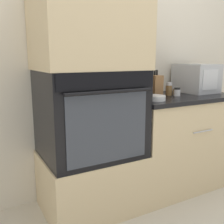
% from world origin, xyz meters
% --- Properties ---
extents(ground_plane, '(12.00, 12.00, 0.00)m').
position_xyz_m(ground_plane, '(0.00, 0.00, 0.00)').
color(ground_plane, beige).
extents(wall_back, '(8.00, 0.05, 2.50)m').
position_xyz_m(wall_back, '(0.00, 0.63, 1.25)').
color(wall_back, beige).
rests_on(wall_back, ground_plane).
extents(oven_cabinet_base, '(0.75, 0.60, 0.46)m').
position_xyz_m(oven_cabinet_base, '(-0.38, 0.30, 0.23)').
color(oven_cabinet_base, beige).
rests_on(oven_cabinet_base, ground_plane).
extents(wall_oven, '(0.73, 0.64, 0.65)m').
position_xyz_m(wall_oven, '(-0.38, 0.30, 0.79)').
color(wall_oven, black).
rests_on(wall_oven, oven_cabinet_base).
extents(oven_cabinet_upper, '(0.75, 0.60, 0.61)m').
position_xyz_m(oven_cabinet_upper, '(-0.38, 0.30, 1.42)').
color(oven_cabinet_upper, beige).
rests_on(oven_cabinet_upper, wall_oven).
extents(counter_unit, '(1.05, 0.63, 0.87)m').
position_xyz_m(counter_unit, '(0.51, 0.30, 0.43)').
color(counter_unit, beige).
rests_on(counter_unit, ground_plane).
extents(microwave, '(0.31, 0.38, 0.28)m').
position_xyz_m(microwave, '(0.81, 0.38, 1.00)').
color(microwave, '#B2B5BA').
rests_on(microwave, counter_unit).
extents(knife_block, '(0.09, 0.14, 0.23)m').
position_xyz_m(knife_block, '(0.27, 0.35, 0.96)').
color(knife_block, olive).
rests_on(knife_block, counter_unit).
extents(bowl, '(0.16, 0.16, 0.04)m').
position_xyz_m(bowl, '(0.13, 0.15, 0.89)').
color(bowl, white).
rests_on(bowl, counter_unit).
extents(condiment_jar_near, '(0.06, 0.06, 0.07)m').
position_xyz_m(condiment_jar_near, '(0.46, 0.27, 0.90)').
color(condiment_jar_near, silver).
rests_on(condiment_jar_near, counter_unit).
extents(condiment_jar_mid, '(0.06, 0.06, 0.12)m').
position_xyz_m(condiment_jar_mid, '(0.42, 0.32, 0.92)').
color(condiment_jar_mid, brown).
rests_on(condiment_jar_mid, counter_unit).
extents(condiment_jar_far, '(0.04, 0.04, 0.09)m').
position_xyz_m(condiment_jar_far, '(0.47, 0.52, 0.91)').
color(condiment_jar_far, silver).
rests_on(condiment_jar_far, counter_unit).
extents(condiment_jar_back, '(0.06, 0.06, 0.07)m').
position_xyz_m(condiment_jar_back, '(0.50, 0.33, 0.90)').
color(condiment_jar_back, brown).
rests_on(condiment_jar_back, counter_unit).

